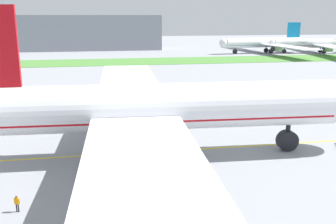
# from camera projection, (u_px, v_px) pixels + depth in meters

# --- Properties ---
(ground_plane) EXTENTS (600.00, 600.00, 0.00)m
(ground_plane) POSITION_uv_depth(u_px,v_px,m) (145.00, 163.00, 47.20)
(ground_plane) COLOR gray
(ground_plane) RESTS_ON ground
(apron_taxi_line) EXTENTS (280.00, 0.36, 0.01)m
(apron_taxi_line) POSITION_uv_depth(u_px,v_px,m) (141.00, 152.00, 50.76)
(apron_taxi_line) COLOR yellow
(apron_taxi_line) RESTS_ON ground
(grass_median_strip) EXTENTS (320.00, 24.00, 0.10)m
(grass_median_strip) POSITION_uv_depth(u_px,v_px,m) (113.00, 62.00, 149.89)
(grass_median_strip) COLOR #4C8438
(grass_median_strip) RESTS_ON ground
(airliner_foreground) EXTENTS (57.56, 91.30, 18.88)m
(airliner_foreground) POSITION_uv_depth(u_px,v_px,m) (147.00, 108.00, 47.66)
(airliner_foreground) COLOR white
(airliner_foreground) RESTS_ON ground
(ground_crew_wingwalker_port) EXTENTS (0.36, 0.54, 1.62)m
(ground_crew_wingwalker_port) POSITION_uv_depth(u_px,v_px,m) (118.00, 213.00, 33.25)
(ground_crew_wingwalker_port) COLOR black
(ground_crew_wingwalker_port) RESTS_ON ground
(ground_crew_marshaller_front) EXTENTS (0.43, 0.47, 1.58)m
(ground_crew_marshaller_front) POSITION_uv_depth(u_px,v_px,m) (111.00, 128.00, 58.50)
(ground_crew_marshaller_front) COLOR black
(ground_crew_marshaller_front) RESTS_ON ground
(ground_crew_wingwalker_starboard) EXTENTS (0.54, 0.35, 1.60)m
(ground_crew_wingwalker_starboard) POSITION_uv_depth(u_px,v_px,m) (17.00, 202.00, 35.16)
(ground_crew_wingwalker_starboard) COLOR black
(ground_crew_wingwalker_starboard) RESTS_ON ground
(parked_airliner_far_left) EXTENTS (46.54, 74.57, 14.52)m
(parked_airliner_far_left) POSITION_uv_depth(u_px,v_px,m) (265.00, 43.00, 184.82)
(parked_airliner_far_left) COLOR white
(parked_airliner_far_left) RESTS_ON ground
(parked_airliner_far_centre) EXTENTS (47.13, 76.72, 13.67)m
(parked_airliner_far_centre) POSITION_uv_depth(u_px,v_px,m) (318.00, 44.00, 184.18)
(parked_airliner_far_centre) COLOR white
(parked_airliner_far_centre) RESTS_ON ground
(terminal_building) EXTENTS (103.79, 20.00, 18.00)m
(terminal_building) POSITION_uv_depth(u_px,v_px,m) (61.00, 33.00, 199.66)
(terminal_building) COLOR gray
(terminal_building) RESTS_ON ground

